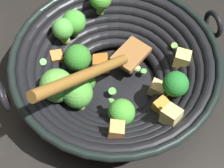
% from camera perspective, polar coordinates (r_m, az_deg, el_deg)
% --- Properties ---
extents(ground_plane, '(4.00, 4.00, 0.00)m').
position_cam_1_polar(ground_plane, '(0.67, 0.52, -0.12)').
color(ground_plane, black).
extents(wok, '(0.38, 0.38, 0.21)m').
position_cam_1_polar(wok, '(0.62, 0.21, 2.79)').
color(wok, black).
rests_on(wok, ground).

